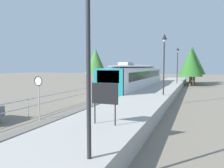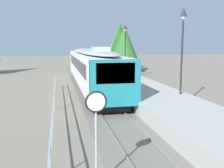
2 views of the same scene
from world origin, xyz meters
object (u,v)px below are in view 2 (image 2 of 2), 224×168
platform_lamp_far_end (125,39)px  platform_lamp_mid_platform (183,35)px  speed_limit_sign (96,115)px  commuter_train (92,65)px

platform_lamp_far_end → platform_lamp_mid_platform: bearing=-90.0°
speed_limit_sign → platform_lamp_far_end: bearing=73.6°
platform_lamp_far_end → speed_limit_sign: size_ratio=1.91×
platform_lamp_mid_platform → platform_lamp_far_end: (0.00, 14.19, 0.00)m
commuter_train → platform_lamp_far_end: size_ratio=3.90×
platform_lamp_far_end → speed_limit_sign: 23.58m
speed_limit_sign → commuter_train: bearing=83.2°
platform_lamp_far_end → commuter_train: bearing=-129.6°
commuter_train → platform_lamp_mid_platform: (4.59, -8.63, 2.47)m
commuter_train → platform_lamp_mid_platform: size_ratio=3.90×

